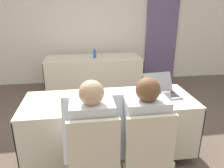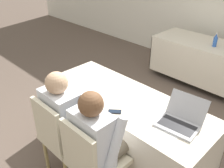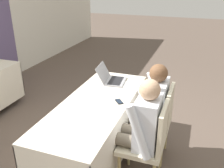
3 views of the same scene
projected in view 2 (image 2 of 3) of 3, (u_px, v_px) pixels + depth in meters
The scene contains 12 objects.
ground_plane at pixel (124, 150), 2.93m from camera, with size 24.00×24.00×0.00m, color brown.
conference_table_near at pixel (125, 112), 2.66m from camera, with size 1.91×0.72×0.72m.
conference_table_far at pixel (212, 55), 3.99m from camera, with size 1.91×0.72×0.72m.
laptop at pixel (180, 120), 2.19m from camera, with size 0.39×0.39×0.23m.
cell_phone at pixel (115, 112), 2.36m from camera, with size 0.13×0.13×0.01m.
paper_beside_laptop at pixel (169, 131), 2.13m from camera, with size 0.27×0.33×0.00m.
paper_centre_table at pixel (122, 86), 2.79m from camera, with size 0.21×0.30×0.00m.
water_bottle at pixel (215, 41), 3.80m from camera, with size 0.06×0.06×0.21m.
chair_near_left at pixel (61, 135), 2.41m from camera, with size 0.44×0.44×0.92m.
chair_near_right at pixel (91, 160), 2.13m from camera, with size 0.44×0.44×0.92m.
person_checkered_shirt at pixel (68, 117), 2.39m from camera, with size 0.50×0.52×1.18m.
person_white_shirt at pixel (100, 140), 2.11m from camera, with size 0.50×0.52×1.18m.
Camera 2 is at (1.43, -1.62, 2.13)m, focal length 40.00 mm.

